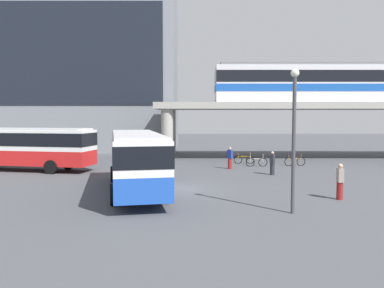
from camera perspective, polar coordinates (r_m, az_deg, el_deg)
ground_plane at (r=32.75m, az=-1.62°, el=-3.22°), size 120.00×120.00×0.00m
station_building at (r=52.11m, az=-15.35°, el=10.26°), size 23.04×13.28×19.81m
elevated_platform at (r=40.67m, az=16.35°, el=4.65°), size 29.86×7.37×5.39m
train at (r=41.16m, az=18.11°, el=8.33°), size 20.86×2.96×3.84m
bus_main at (r=21.79m, az=-8.12°, el=-1.67°), size 4.67×11.32×3.22m
bus_secondary at (r=32.71m, az=-23.25°, el=-0.06°), size 11.32×4.67×3.22m
bicycle_silver at (r=33.10m, az=9.20°, el=-2.57°), size 1.79×0.07×1.04m
bicycle_brown at (r=34.17m, az=14.50°, el=-2.44°), size 1.79×0.22×1.04m
bicycle_orange at (r=34.90m, az=7.43°, el=-2.21°), size 1.79×0.22×1.04m
pedestrian_near_building at (r=31.23m, az=5.40°, el=-2.11°), size 0.47×0.46×1.71m
pedestrian_walking_across at (r=21.04m, az=20.43°, el=-5.21°), size 0.32×0.41×1.80m
pedestrian_at_kerb at (r=28.51m, az=11.41°, el=-2.81°), size 0.43×0.48×1.66m
lamp_post at (r=17.20m, az=14.37°, el=2.17°), size 0.36×0.36×6.11m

